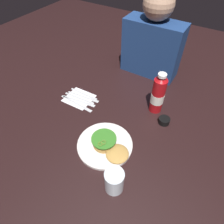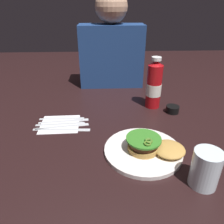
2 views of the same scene
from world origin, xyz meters
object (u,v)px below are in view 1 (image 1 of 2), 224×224
Objects in this scene: fork_utensil at (86,95)px; ketchup_bottle at (158,95)px; burger_sandwich at (109,146)px; water_glass at (114,181)px; table_knife at (85,97)px; napkin at (79,98)px; butter_knife at (78,104)px; spoon_utensil at (83,99)px; steak_knife at (81,101)px; diner_person at (153,40)px; condiment_cup at (164,121)px; dinner_plate at (105,145)px.

ketchup_bottle is at bearing 15.17° from fork_utensil.
water_glass reaches higher than burger_sandwich.
napkin is at bearing -136.59° from table_knife.
ketchup_bottle is 0.44m from butter_knife.
spoon_utensil is at bearing 140.65° from water_glass.
napkin is at bearing 146.11° from steak_knife.
diner_person reaches higher than spoon_utensil.
table_knife is (-0.00, 0.02, 0.00)m from spoon_utensil.
ketchup_bottle reaches higher than steak_knife.
fork_utensil is at bearing 98.43° from steak_knife.
spoon_utensil is at bearing -169.90° from condiment_cup.
table_knife is 0.41× the size of diner_person.
fork_utensil is (-0.01, 0.04, 0.00)m from spoon_utensil.
water_glass is at bearing -37.47° from steak_knife.
condiment_cup is at bearing 7.31° from table_knife.
ketchup_bottle is 1.18× the size of spoon_utensil.
butter_knife is 0.03m from steak_knife.
spoon_utensil is at bearing 144.75° from dinner_plate.
water_glass is 1.86× the size of condiment_cup.
spoon_utensil is at bearing -78.33° from table_knife.
napkin is at bearing 148.64° from burger_sandwich.
water_glass is 0.43m from condiment_cup.
butter_knife is at bearing -87.52° from table_knife.
water_glass is 0.52× the size of steak_knife.
burger_sandwich is 1.23× the size of napkin.
ketchup_bottle is 0.42m from spoon_utensil.
napkin is 0.77× the size of spoon_utensil.
diner_person reaches higher than fork_utensil.
dinner_plate is 0.33m from condiment_cup.
water_glass is at bearing -40.83° from table_knife.
water_glass is at bearing -39.35° from spoon_utensil.
table_knife is at bearing 142.25° from dinner_plate.
spoon_utensil is 1.06× the size of fork_utensil.
condiment_cup is at bearing -40.40° from ketchup_bottle.
burger_sandwich is at bearing -20.35° from dinner_plate.
steak_knife is (-0.28, 0.18, -0.00)m from dinner_plate.
ketchup_bottle is 0.42m from fork_utensil.
burger_sandwich is at bearing -31.36° from napkin.
burger_sandwich is at bearing 129.24° from water_glass.
condiment_cup is at bearing 4.97° from fork_utensil.
napkin is 0.05m from butter_knife.
ketchup_bottle is 0.38m from diner_person.
dinner_plate is at bearing -123.19° from condiment_cup.
burger_sandwich is at bearing -34.02° from spoon_utensil.
fork_utensil is (-0.01, 0.09, 0.00)m from butter_knife.
spoon_utensil is at bearing 80.41° from steak_knife.
dinner_plate is 1.25× the size of table_knife.
steak_knife is 0.06m from fork_utensil.
dinner_plate is 0.36m from table_knife.
dinner_plate is 0.36m from napkin.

